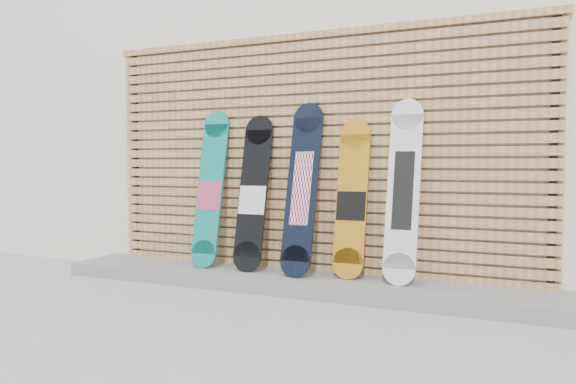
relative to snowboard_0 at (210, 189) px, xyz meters
name	(u,v)px	position (x,y,z in m)	size (l,w,h in m)	color
ground	(281,309)	(1.11, -0.78, -0.86)	(80.00, 80.00, 0.00)	#949497
building	(432,109)	(1.61, 2.72, 0.94)	(12.00, 5.00, 3.60)	silver
concrete_step	(298,282)	(0.96, -0.10, -0.80)	(4.60, 0.70, 0.12)	slate
slat_wall	(310,152)	(0.96, 0.19, 0.35)	(4.26, 0.08, 2.29)	#A97946
snowboard_0	(210,189)	(0.00, 0.00, 0.00)	(0.27, 0.33, 1.50)	#0D8177
snowboard_1	(253,193)	(0.47, 0.00, -0.03)	(0.28, 0.33, 1.44)	black
snowboard_2	(302,188)	(0.97, -0.02, 0.03)	(0.28, 0.39, 1.54)	black
snowboard_3	(352,199)	(1.41, 0.03, -0.06)	(0.27, 0.27, 1.38)	#B07012
snowboard_4	(403,190)	(1.86, 0.00, 0.03)	(0.27, 0.33, 1.53)	silver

